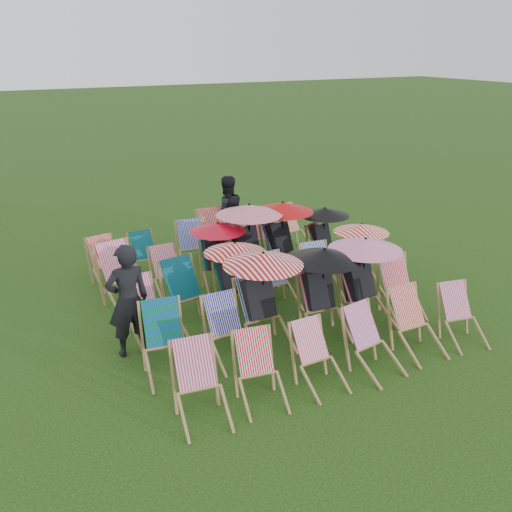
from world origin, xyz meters
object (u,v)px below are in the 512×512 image
person_rear (227,214)px  person_left (128,301)px  deckchair_0 (201,386)px  deckchair_29 (294,228)px  deckchair_5 (463,316)px

person_rear → person_left: bearing=53.8°
deckchair_0 → person_left: 1.92m
person_rear → deckchair_0: bearing=68.6°
person_left → person_rear: size_ratio=1.02×
deckchair_0 → person_rear: bearing=68.7°
deckchair_29 → person_rear: (-1.30, 0.57, 0.35)m
deckchair_29 → person_left: 5.10m
deckchair_0 → deckchair_5: bearing=5.8°
deckchair_5 → deckchair_29: size_ratio=0.91×
person_left → person_rear: (3.02, 3.26, -0.02)m
deckchair_29 → person_rear: 1.46m
deckchair_0 → deckchair_29: bearing=55.3°
deckchair_5 → person_rear: 5.38m
deckchair_5 → person_left: person_left is taller
deckchair_0 → deckchair_5: size_ratio=1.06×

